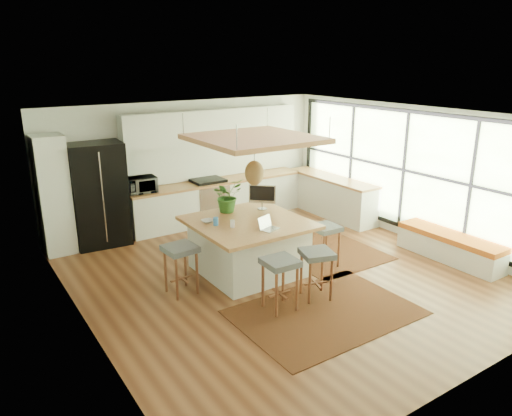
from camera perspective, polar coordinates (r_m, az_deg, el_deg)
floor at (r=8.42m, az=3.05°, el=-7.79°), size 7.00×7.00×0.00m
ceiling at (r=7.67m, az=3.37°, el=10.79°), size 7.00×7.00×0.00m
wall_back at (r=10.86m, az=-7.94°, el=5.37°), size 6.50×0.00×6.50m
wall_front at (r=5.71m, az=24.83°, el=-7.25°), size 6.50×0.00×6.50m
wall_left at (r=6.62m, az=-20.02°, el=-3.36°), size 0.00×7.00×7.00m
wall_right at (r=10.17m, az=18.09°, el=3.85°), size 0.00×7.00×7.00m
window_wall at (r=10.14m, az=18.01°, el=4.11°), size 0.10×6.20×2.60m
pantry at (r=9.73m, az=-22.83°, el=1.39°), size 0.55×0.60×2.25m
back_counter_base at (r=11.05m, az=-4.46°, el=0.82°), size 4.20×0.60×0.88m
back_counter_top at (r=10.93m, az=-4.51°, el=3.13°), size 4.24×0.64×0.05m
backsplash at (r=11.09m, az=-5.33°, el=5.70°), size 4.20×0.02×0.80m
upper_cabinets at (r=10.82m, az=-5.04°, el=9.72°), size 4.20×0.34×0.70m
range at (r=10.92m, az=-5.61°, el=0.92°), size 0.76×0.62×1.00m
right_counter_base at (r=11.48m, az=8.91°, el=1.29°), size 0.60×2.50×0.88m
right_counter_top at (r=11.36m, az=9.01°, el=3.52°), size 0.64×2.54×0.05m
window_bench at (r=9.58m, az=21.92°, el=-4.27°), size 0.52×2.00×0.50m
ceiling_panel at (r=7.93m, az=-0.20°, el=6.27°), size 1.86×1.86×0.80m
rug_near at (r=7.30m, az=8.18°, el=-12.09°), size 2.60×1.80×0.01m
rug_right at (r=9.61m, az=7.11°, el=-4.58°), size 1.80×2.60×0.01m
fridge at (r=9.95m, az=-18.07°, el=1.03°), size 1.07×0.87×2.04m
island at (r=8.34m, az=-0.91°, el=-4.55°), size 1.85×1.85×0.93m
stool_near_left at (r=7.17m, az=2.83°, el=-9.33°), size 0.49×0.49×0.80m
stool_near_right at (r=7.54m, az=7.11°, el=-8.04°), size 0.58×0.58×0.78m
stool_right_front at (r=8.67m, az=8.14°, el=-4.62°), size 0.47×0.47×0.77m
stool_right_back at (r=9.47m, az=3.68°, el=-2.55°), size 0.41×0.41×0.66m
stool_left_side at (r=7.72m, az=-8.83°, el=-7.49°), size 0.51×0.51×0.80m
laptop at (r=7.72m, az=1.65°, el=-1.74°), size 0.39×0.40×0.23m
monitor at (r=8.73m, az=0.75°, el=1.50°), size 0.49×0.47×0.46m
microwave at (r=10.13m, az=-13.40°, el=2.88°), size 0.60×0.36×0.40m
island_plant at (r=8.62m, az=-3.42°, el=1.07°), size 0.64×0.69×0.47m
island_bowl at (r=8.11m, az=-5.73°, el=-1.57°), size 0.21×0.21×0.05m
island_bottle_0 at (r=7.96m, az=-4.65°, el=-1.38°), size 0.07×0.07×0.19m
island_bottle_1 at (r=7.82m, az=-2.80°, el=-1.68°), size 0.07×0.07×0.19m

